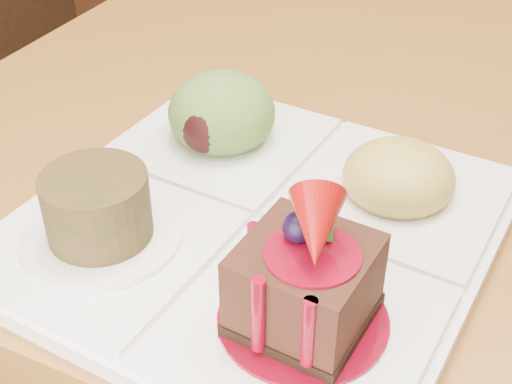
% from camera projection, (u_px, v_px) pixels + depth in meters
% --- Properties ---
extents(ground, '(6.00, 6.00, 0.00)m').
position_uv_depth(ground, '(495.00, 334.00, 1.41)').
color(ground, brown).
extents(chair_left, '(0.48, 0.48, 0.96)m').
position_uv_depth(chair_left, '(16.00, 56.00, 1.17)').
color(chair_left, black).
rests_on(chair_left, ground).
extents(sampler_plate, '(0.31, 0.31, 0.11)m').
position_uv_depth(sampler_plate, '(256.00, 203.00, 0.47)').
color(sampler_plate, white).
rests_on(sampler_plate, dining_table).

